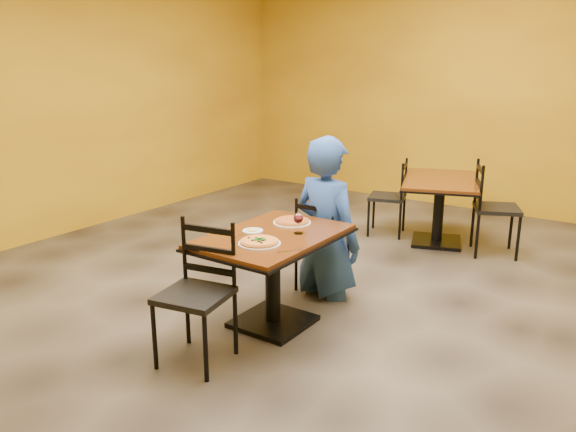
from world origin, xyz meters
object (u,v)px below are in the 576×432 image
Objects in this scene: chair_second_left at (387,197)px; pizza_main at (259,241)px; plate_far at (292,223)px; diner at (327,217)px; side_plate at (253,231)px; chair_main_far at (323,243)px; table_second at (440,196)px; chair_second_right at (497,209)px; plate_main at (259,243)px; chair_main_near at (194,296)px; pizza_far at (292,221)px; table_main at (273,258)px; wine_glass at (298,222)px.

chair_second_left is 3.01m from pizza_main.
plate_far is at bearing 100.70° from pizza_main.
side_plate is (-0.19, -0.81, 0.04)m from diner.
chair_main_far is at bearing -32.14° from diner.
plate_far is (-0.37, -2.39, 0.20)m from table_second.
chair_main_far is 1.88m from chair_second_left.
pizza_main is 1.77× the size of side_plate.
chair_second_right reaches higher than plate_main.
plate_far is (0.05, 1.11, 0.26)m from chair_main_near.
plate_main is at bearing 102.08° from diner.
pizza_main is (0.13, -1.11, 0.34)m from chair_main_far.
chair_second_right is 3.12m from pizza_main.
plate_far is at bearing 0.00° from pizza_far.
diner is at bearing 133.74° from chair_main_far.
pizza_far is at bearing 76.39° from chair_main_near.
side_plate is (-0.17, -0.03, 0.20)m from table_main.
table_second is 2.99m from plate_main.
chair_second_right is (0.96, 2.73, -0.06)m from table_main.
chair_second_right is at bearing 67.13° from plate_far.
chair_second_left is 1.99m from diner.
pizza_far is (-0.37, -2.39, 0.22)m from table_second.
wine_glass reaches higher than chair_second_left.
table_second is 0.64m from chair_second_left.
chair_main_far is (-0.07, 0.86, -0.12)m from table_main.
table_main is at bearing -81.95° from plate_far.
table_second is (0.33, 2.73, -0.00)m from table_main.
chair_second_right is (0.63, 0.00, -0.06)m from table_second.
pizza_main is at bearing 139.26° from chair_second_right.
wine_glass is at bearing 63.57° from chair_main_near.
chair_main_far reaches higher than side_plate.
chair_second_left is (-0.31, 2.73, -0.11)m from table_main.
chair_main_far is at bearing 92.28° from plate_far.
pizza_far is 1.75× the size of side_plate.
chair_main_far is at bearing 94.54° from table_main.
pizza_main is (-0.90, -2.97, 0.27)m from chair_second_right.
chair_second_right reaches higher than pizza_main.
wine_glass reaches higher than side_plate.
chair_second_left is at bearing 96.18° from pizza_far.
diner reaches higher than chair_second_right.
chair_second_right is at bearing 72.67° from wine_glass.
table_main is at bearing 104.25° from pizza_main.
side_plate is (-0.23, 0.22, -0.02)m from pizza_main.
diner is at bearing 92.28° from plate_main.
plate_main is 0.39m from wine_glass.
pizza_far is (-0.07, -0.45, 0.06)m from diner.
plate_main is 1.09× the size of pizza_main.
diner reaches higher than table_main.
diner is 4.60× the size of plate_main.
chair_second_right is 3.22× the size of plate_main.
table_main is 2.74m from chair_second_left.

